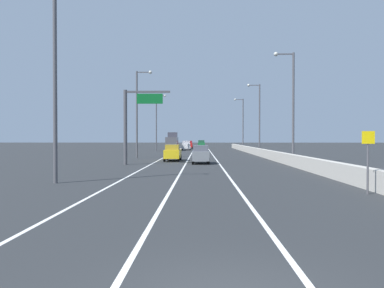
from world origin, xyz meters
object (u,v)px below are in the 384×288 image
(lamp_post_right_third, at_px, (258,114))
(lamp_post_left_mid, at_px, (139,109))
(car_gray_4, at_px, (201,154))
(box_truck, at_px, (172,142))
(overhead_sign_gantry, at_px, (133,118))
(lamp_post_right_fourth, at_px, (242,121))
(speed_advisory_sign, at_px, (368,157))
(car_red_2, at_px, (189,145))
(lamp_post_left_near, at_px, (59,72))
(lamp_post_left_far, at_px, (157,119))
(car_green_1, at_px, (201,144))
(lamp_post_right_second, at_px, (291,101))
(car_white_3, at_px, (186,145))
(car_yellow_0, at_px, (173,153))

(lamp_post_right_third, relative_size, lamp_post_left_mid, 1.00)
(car_gray_4, distance_m, box_truck, 44.92)
(overhead_sign_gantry, relative_size, lamp_post_left_mid, 0.65)
(lamp_post_right_fourth, xyz_separation_m, box_truck, (-15.54, -2.48, -4.74))
(lamp_post_right_fourth, relative_size, car_gray_4, 2.70)
(speed_advisory_sign, bearing_deg, overhead_sign_gantry, 126.04)
(car_red_2, bearing_deg, lamp_post_left_near, -94.07)
(lamp_post_left_mid, height_order, lamp_post_left_far, same)
(lamp_post_left_near, height_order, car_green_1, lamp_post_left_near)
(lamp_post_right_fourth, xyz_separation_m, lamp_post_left_mid, (-17.50, -36.54, 0.00))
(lamp_post_right_third, height_order, lamp_post_right_fourth, same)
(speed_advisory_sign, distance_m, lamp_post_left_near, 17.48)
(lamp_post_left_mid, bearing_deg, lamp_post_right_fourth, 64.41)
(lamp_post_right_fourth, bearing_deg, car_gray_4, -101.24)
(speed_advisory_sign, bearing_deg, lamp_post_right_third, 88.10)
(speed_advisory_sign, relative_size, lamp_post_right_second, 0.26)
(lamp_post_right_second, bearing_deg, lamp_post_left_far, 114.91)
(car_red_2, bearing_deg, lamp_post_right_third, -70.91)
(lamp_post_right_second, relative_size, lamp_post_right_fourth, 1.00)
(overhead_sign_gantry, relative_size, lamp_post_right_third, 0.65)
(car_red_2, distance_m, box_truck, 14.87)
(lamp_post_right_second, bearing_deg, box_truck, 109.15)
(car_green_1, xyz_separation_m, car_red_2, (-3.13, -1.07, -0.06))
(car_red_2, bearing_deg, car_gray_4, -87.20)
(overhead_sign_gantry, height_order, lamp_post_right_third, lamp_post_right_third)
(car_white_3, bearing_deg, speed_advisory_sign, -80.75)
(car_green_1, bearing_deg, speed_advisory_sign, -84.65)
(overhead_sign_gantry, bearing_deg, lamp_post_right_fourth, 71.71)
(car_white_3, bearing_deg, lamp_post_right_second, -74.92)
(lamp_post_left_far, xyz_separation_m, car_green_1, (9.06, 21.25, -5.49))
(lamp_post_right_fourth, xyz_separation_m, lamp_post_left_far, (-18.14, -8.18, 0.00))
(lamp_post_left_far, bearing_deg, car_yellow_0, -80.72)
(lamp_post_right_second, bearing_deg, lamp_post_right_fourth, 90.01)
(lamp_post_right_second, bearing_deg, car_yellow_0, 157.98)
(lamp_post_left_near, bearing_deg, overhead_sign_gantry, 84.51)
(lamp_post_left_far, bearing_deg, car_white_3, 52.96)
(lamp_post_left_far, distance_m, car_white_3, 10.83)
(speed_advisory_sign, xyz_separation_m, lamp_post_right_fourth, (1.40, 69.07, 4.78))
(car_green_1, distance_m, car_gray_4, 60.03)
(car_yellow_0, bearing_deg, speed_advisory_sign, -67.41)
(overhead_sign_gantry, height_order, car_white_3, overhead_sign_gantry)
(lamp_post_left_near, xyz_separation_m, car_green_1, (8.60, 77.97, -5.49))
(lamp_post_left_far, height_order, box_truck, lamp_post_left_far)
(speed_advisory_sign, bearing_deg, car_yellow_0, 112.59)
(car_green_1, distance_m, car_white_3, 14.23)
(car_green_1, bearing_deg, car_white_3, -104.00)
(lamp_post_right_second, xyz_separation_m, car_yellow_0, (-12.59, 5.09, -5.59))
(box_truck, bearing_deg, car_green_1, 67.44)
(lamp_post_left_far, bearing_deg, speed_advisory_sign, -74.62)
(car_green_1, distance_m, box_truck, 16.85)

